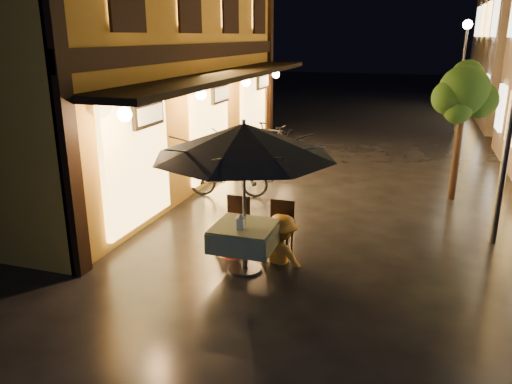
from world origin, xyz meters
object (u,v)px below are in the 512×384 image
(patio_umbrella, at_px, (244,140))
(person_yellow, at_px, (282,216))
(bicycle_0, at_px, (228,176))
(person_orange, at_px, (231,216))
(cafe_table, at_px, (245,236))
(table_lantern, at_px, (241,220))

(patio_umbrella, xyz_separation_m, person_yellow, (0.47, 0.53, -1.35))
(bicycle_0, bearing_deg, person_yellow, -155.95)
(person_orange, height_order, bicycle_0, person_orange)
(person_yellow, bearing_deg, person_orange, 18.56)
(patio_umbrella, height_order, person_yellow, patio_umbrella)
(bicycle_0, bearing_deg, patio_umbrella, -165.97)
(patio_umbrella, bearing_deg, bicycle_0, 114.58)
(person_orange, bearing_deg, patio_umbrella, 134.63)
(cafe_table, distance_m, person_yellow, 0.74)
(cafe_table, relative_size, person_orange, 0.70)
(patio_umbrella, relative_size, person_orange, 2.01)
(table_lantern, distance_m, person_yellow, 0.85)
(cafe_table, xyz_separation_m, person_yellow, (0.47, 0.53, 0.21))
(patio_umbrella, bearing_deg, person_yellow, 48.37)
(patio_umbrella, xyz_separation_m, bicycle_0, (-1.64, 3.59, -1.65))
(cafe_table, distance_m, bicycle_0, 3.95)
(table_lantern, bearing_deg, person_yellow, 56.11)
(person_orange, xyz_separation_m, bicycle_0, (-1.22, 3.08, -0.21))
(patio_umbrella, relative_size, table_lantern, 11.42)
(person_orange, bearing_deg, table_lantern, 126.76)
(patio_umbrella, relative_size, bicycle_0, 1.51)
(bicycle_0, bearing_deg, person_orange, -169.01)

